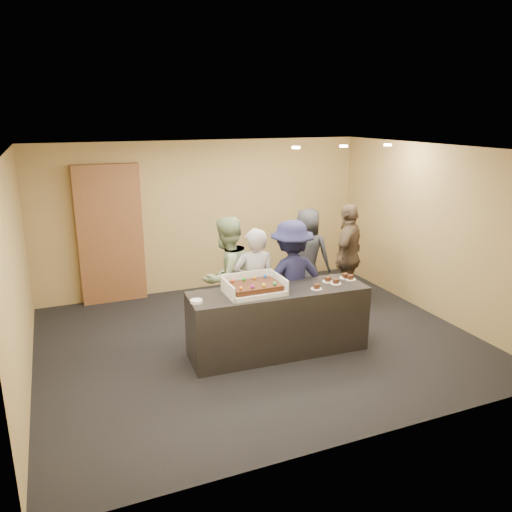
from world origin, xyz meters
name	(u,v)px	position (x,y,z in m)	size (l,w,h in m)	color
room	(258,250)	(0.00, 0.00, 1.35)	(6.04, 6.00, 2.70)	black
serving_counter	(278,321)	(0.11, -0.44, 0.45)	(2.40, 0.70, 0.90)	black
storage_cabinet	(110,235)	(-1.69, 2.41, 1.18)	(1.07, 0.15, 2.35)	brown
cake_box	(254,289)	(-0.23, -0.41, 0.95)	(0.75, 0.52, 0.22)	white
sheet_cake	(254,286)	(-0.23, -0.44, 1.00)	(0.64, 0.44, 0.12)	#341C0B
plate_stack	(196,301)	(-1.02, -0.48, 0.92)	(0.15, 0.15, 0.04)	white
slice_a	(317,287)	(0.59, -0.61, 0.92)	(0.15, 0.15, 0.07)	white
slice_b	(328,280)	(0.88, -0.40, 0.92)	(0.15, 0.15, 0.07)	white
slice_c	(336,282)	(0.94, -0.52, 0.92)	(0.15, 0.15, 0.07)	white
slice_d	(345,276)	(1.19, -0.36, 0.92)	(0.15, 0.15, 0.07)	white
slice_e	(350,278)	(1.22, -0.45, 0.92)	(0.15, 0.15, 0.07)	white
person_server_grey	(255,286)	(-0.05, 0.01, 0.83)	(0.60, 0.40, 1.65)	#9A999E
person_sage_man	(227,277)	(-0.33, 0.38, 0.88)	(0.85, 0.67, 1.76)	gray
person_navy_man	(291,279)	(0.52, 0.01, 0.86)	(1.11, 0.64, 1.71)	#1B1C3E
person_brown_extra	(348,256)	(1.90, 0.67, 0.87)	(1.02, 0.43, 1.75)	brown
person_dark_suit	(307,255)	(1.40, 1.17, 0.81)	(0.79, 0.52, 1.62)	#28292D
ceiling_spotlights	(344,146)	(1.60, 0.50, 2.67)	(1.72, 0.12, 0.03)	#FFEAC6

